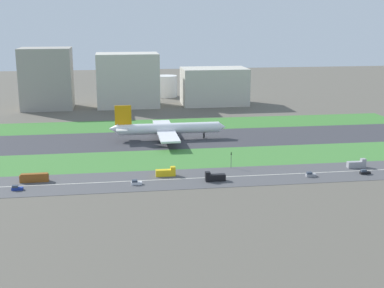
% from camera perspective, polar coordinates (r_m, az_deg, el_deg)
% --- Properties ---
extents(ground_plane, '(800.00, 800.00, 0.00)m').
position_cam_1_polar(ground_plane, '(292.93, -0.11, 0.57)').
color(ground_plane, '#5B564C').
extents(runway, '(280.00, 46.00, 0.10)m').
position_cam_1_polar(runway, '(292.92, -0.11, 0.58)').
color(runway, '#38383D').
rests_on(runway, ground_plane).
extents(grass_median_north, '(280.00, 36.00, 0.10)m').
position_cam_1_polar(grass_median_north, '(332.59, -1.15, 2.17)').
color(grass_median_north, '#3D7A33').
rests_on(grass_median_north, ground_plane).
extents(grass_median_south, '(280.00, 36.00, 0.10)m').
position_cam_1_polar(grass_median_south, '(253.66, 1.25, -1.51)').
color(grass_median_south, '#427F38').
rests_on(grass_median_south, ground_plane).
extents(highway, '(280.00, 28.00, 0.10)m').
position_cam_1_polar(highway, '(223.46, 2.64, -3.64)').
color(highway, '#4C4C4F').
rests_on(highway, ground_plane).
extents(highway_centerline, '(266.00, 0.50, 0.01)m').
position_cam_1_polar(highway_centerline, '(223.45, 2.64, -3.62)').
color(highway_centerline, silver).
rests_on(highway_centerline, highway).
extents(airliner, '(65.00, 56.00, 19.70)m').
position_cam_1_polar(airliner, '(289.90, -2.84, 1.67)').
color(airliner, white).
rests_on(airliner, runway).
extents(car_3, '(4.40, 1.80, 2.00)m').
position_cam_1_polar(car_3, '(218.00, -18.51, -4.57)').
color(car_3, navy).
rests_on(car_3, highway).
extents(truck_0, '(8.40, 2.50, 4.00)m').
position_cam_1_polar(truck_0, '(248.34, 17.49, -2.10)').
color(truck_0, '#99999E').
rests_on(truck_0, highway).
extents(bus_0, '(11.60, 2.50, 3.50)m').
position_cam_1_polar(bus_0, '(226.27, -16.77, -3.53)').
color(bus_0, brown).
rests_on(bus_0, highway).
extents(car_6, '(4.40, 1.80, 2.00)m').
position_cam_1_polar(car_6, '(214.61, -6.10, -4.20)').
color(car_6, silver).
rests_on(car_6, highway).
extents(car_0, '(4.40, 1.80, 2.00)m').
position_cam_1_polar(car_0, '(239.46, 18.26, -2.92)').
color(car_0, black).
rests_on(car_0, highway).
extents(truck_1, '(8.40, 2.50, 4.00)m').
position_cam_1_polar(truck_1, '(217.99, 2.48, -3.64)').
color(truck_1, black).
rests_on(truck_1, highway).
extents(truck_2, '(8.40, 2.50, 4.00)m').
position_cam_1_polar(truck_2, '(224.78, -2.82, -3.10)').
color(truck_2, yellow).
rests_on(truck_2, highway).
extents(car_4, '(4.40, 1.80, 2.00)m').
position_cam_1_polar(car_4, '(229.57, 12.75, -3.27)').
color(car_4, '#99999E').
rests_on(car_4, highway).
extents(traffic_light, '(0.36, 0.50, 7.20)m').
position_cam_1_polar(traffic_light, '(236.36, 4.27, -1.62)').
color(traffic_light, '#4C4C51').
rests_on(traffic_light, highway).
extents(terminal_building, '(36.63, 29.39, 44.48)m').
position_cam_1_polar(terminal_building, '(401.53, -15.50, 6.88)').
color(terminal_building, '#9E998E').
rests_on(terminal_building, ground_plane).
extents(hangar_building, '(45.88, 29.75, 39.98)m').
position_cam_1_polar(hangar_building, '(399.04, -6.99, 6.91)').
color(hangar_building, beige).
rests_on(hangar_building, ground_plane).
extents(office_tower, '(49.55, 30.86, 28.11)m').
position_cam_1_polar(office_tower, '(406.97, 2.43, 6.28)').
color(office_tower, beige).
rests_on(office_tower, ground_plane).
extents(fuel_tank_west, '(18.02, 18.02, 17.92)m').
position_cam_1_polar(fuel_tank_west, '(447.12, -2.80, 6.29)').
color(fuel_tank_west, silver).
rests_on(fuel_tank_west, ground_plane).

